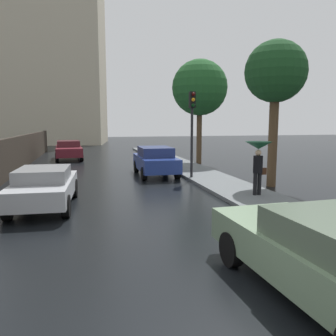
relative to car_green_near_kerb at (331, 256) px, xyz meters
The scene contains 9 objects.
car_green_near_kerb is the anchor object (origin of this frame).
car_blue_mid_road 12.66m from the car_green_near_kerb, 90.35° to the left, with size 1.89×4.07×1.46m.
car_silver_far_ahead 8.56m from the car_green_near_kerb, 124.46° to the left, with size 1.96×4.16×1.29m.
car_maroon_behind_camera 21.85m from the car_green_near_kerb, 102.57° to the left, with size 2.10×4.34×1.38m.
pedestrian_with_umbrella_near 7.03m from the car_green_near_kerb, 70.18° to the left, with size 0.92×0.92×1.90m.
traffic_light 11.20m from the car_green_near_kerb, 83.15° to the left, with size 0.26×0.39×3.97m.
street_tree_mid 17.79m from the car_green_near_kerb, 77.55° to the left, with size 3.57×3.57×6.72m.
street_tree_far 10.29m from the car_green_near_kerb, 64.32° to the left, with size 2.52×2.52×6.03m.
distant_tower 45.31m from the car_green_near_kerb, 99.30° to the left, with size 12.98×11.26×32.95m.
Camera 1 is at (-0.59, -3.84, 2.70)m, focal length 35.83 mm.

